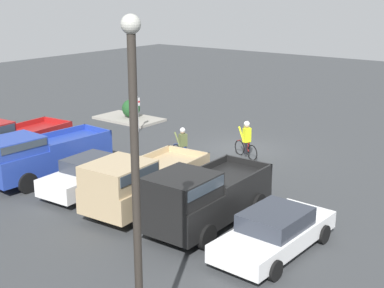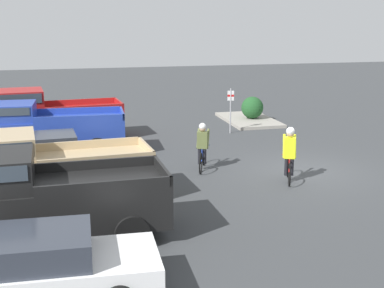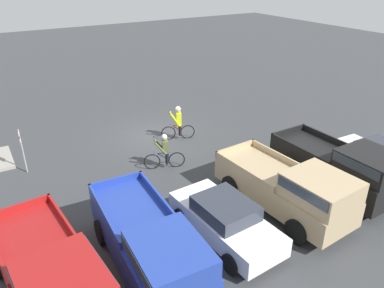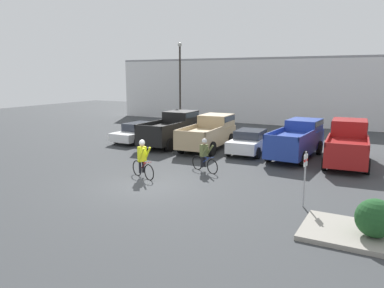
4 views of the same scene
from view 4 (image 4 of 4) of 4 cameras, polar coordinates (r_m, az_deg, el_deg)
ground_plane at (r=16.57m, az=-6.85°, el=-6.32°), size 80.00×80.00×0.00m
warehouse_building at (r=41.12m, az=15.67°, el=7.96°), size 36.89×10.30×6.37m
sedan_0 at (r=27.28m, az=-7.94°, el=1.81°), size 2.16×4.75×1.36m
pickup_truck_0 at (r=25.62m, az=-2.98°, el=2.41°), size 2.31×5.24×2.23m
pickup_truck_1 at (r=24.41m, az=2.73°, el=1.91°), size 2.55×5.55×2.12m
sedan_1 at (r=23.25m, az=8.85°, el=0.40°), size 2.13×4.39×1.44m
pickup_truck_2 at (r=22.66m, az=15.80°, el=0.82°), size 2.35×5.68×2.10m
pickup_truck_3 at (r=22.12m, az=22.67°, el=0.28°), size 2.55×5.71×2.26m
cyclist_0 at (r=18.61m, az=1.90°, el=-1.67°), size 1.77×0.73×1.70m
cyclist_1 at (r=17.62m, az=-7.56°, el=-2.15°), size 1.69×0.70×1.84m
fire_lane_sign at (r=14.16m, az=16.83°, el=-4.33°), size 0.08×0.30×2.08m
lamppost at (r=32.82m, az=-1.84°, el=9.77°), size 0.36×0.36×7.45m
curb_island at (r=12.56m, az=26.17°, el=-12.64°), size 4.20×2.40×0.15m
shrub at (r=12.19m, az=26.15°, el=-10.11°), size 1.13×1.13×1.13m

